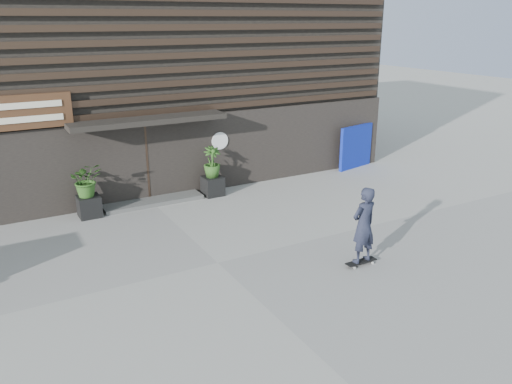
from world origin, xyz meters
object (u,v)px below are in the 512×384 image
planter_pot_left (89,206)px  skateboarder (364,225)px  blue_tarp (356,147)px  planter_pot_right (213,186)px

planter_pot_left → skateboarder: 7.71m
blue_tarp → planter_pot_right: bearing=170.0°
planter_pot_right → blue_tarp: blue_tarp is taller
planter_pot_left → planter_pot_right: 3.80m
planter_pot_left → skateboarder: bearing=-52.3°
planter_pot_right → blue_tarp: size_ratio=0.35×
planter_pot_right → skateboarder: bearing=-81.7°
planter_pot_right → skateboarder: (0.89, -6.08, 0.67)m
skateboarder → blue_tarp: bearing=51.5°
planter_pot_right → skateboarder: skateboarder is taller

